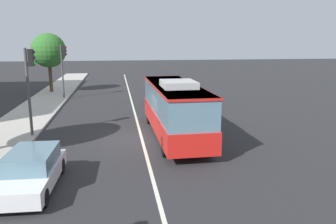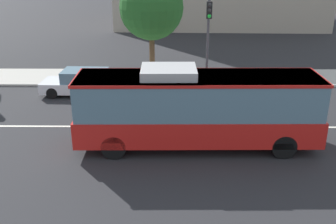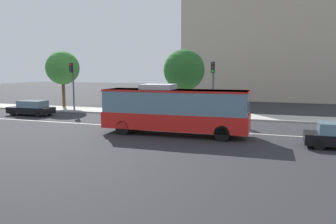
# 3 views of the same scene
# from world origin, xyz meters

# --- Properties ---
(ground_plane) EXTENTS (160.00, 160.00, 0.00)m
(ground_plane) POSITION_xyz_m (0.00, 0.00, 0.00)
(ground_plane) COLOR #28282B
(sidewalk_kerb) EXTENTS (80.00, 3.61, 0.14)m
(sidewalk_kerb) POSITION_xyz_m (0.00, 7.90, 0.07)
(sidewalk_kerb) COLOR #B2ADA3
(sidewalk_kerb) RESTS_ON ground_plane
(lane_centre_line) EXTENTS (76.00, 0.16, 0.01)m
(lane_centre_line) POSITION_xyz_m (0.00, 0.00, 0.01)
(lane_centre_line) COLOR silver
(lane_centre_line) RESTS_ON ground_plane
(transit_bus) EXTENTS (10.04, 2.65, 3.46)m
(transit_bus) POSITION_xyz_m (0.06, -1.96, 1.81)
(transit_bus) COLOR red
(transit_bus) RESTS_ON ground_plane
(sedan_white) EXTENTS (4.57, 1.97, 1.46)m
(sedan_white) POSITION_xyz_m (-6.14, 4.67, 0.72)
(sedan_white) COLOR white
(sedan_white) RESTS_ON ground_plane
(traffic_light_mid_block) EXTENTS (0.32, 0.62, 5.20)m
(traffic_light_mid_block) POSITION_xyz_m (1.17, 6.21, 3.56)
(traffic_light_mid_block) COLOR #47474C
(traffic_light_mid_block) RESTS_ON ground_plane
(street_tree_kerbside_centre) EXTENTS (4.17, 4.17, 6.52)m
(street_tree_kerbside_centre) POSITION_xyz_m (-2.31, 8.98, 4.42)
(street_tree_kerbside_centre) COLOR #4C3823
(street_tree_kerbside_centre) RESTS_ON ground_plane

